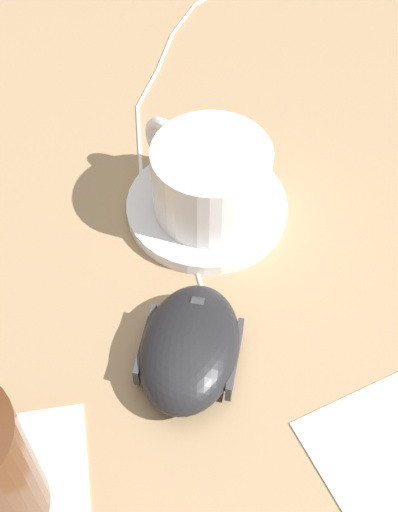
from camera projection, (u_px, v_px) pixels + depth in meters
The scene contains 5 objects.
ground_plane at pixel (146, 386), 0.48m from camera, with size 3.00×3.00×0.00m, color #9E7F5B.
saucer at pixel (207, 207), 0.57m from camera, with size 0.13×0.13×0.01m, color white.
coffee_cup at pixel (209, 178), 0.54m from camera, with size 0.09×0.11×0.06m.
computer_mouse at pixel (190, 348), 0.48m from camera, with size 0.11×0.12×0.04m.
mouse_cable at pixel (170, 106), 0.65m from camera, with size 0.19×0.38×0.00m.
Camera 1 is at (-0.04, -0.22, 0.43)m, focal length 50.00 mm.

